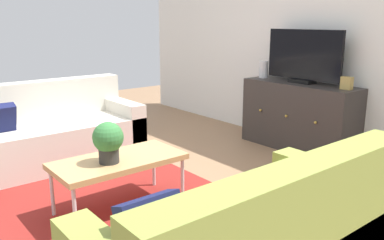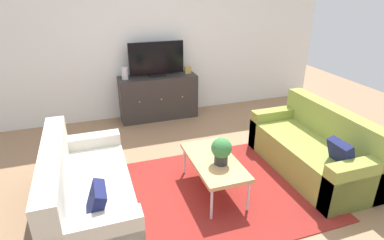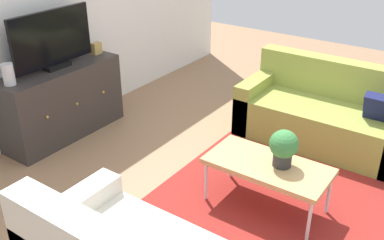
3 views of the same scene
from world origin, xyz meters
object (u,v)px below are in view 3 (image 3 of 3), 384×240
Objects in this scene: flat_screen_tv at (52,40)px; couch_right_side at (327,116)px; coffee_table at (268,167)px; glass_vase at (8,74)px; tv_console at (63,102)px; mantel_clock at (96,48)px; potted_plant at (284,147)px.

couch_right_side is at bearing -57.79° from flat_screen_tv.
couch_right_side is at bearing 0.09° from coffee_table.
coffee_table is (-1.42, -0.00, 0.11)m from couch_right_side.
flat_screen_tv reaches higher than couch_right_side.
flat_screen_tv is (-0.09, 2.40, 0.67)m from coffee_table.
coffee_table is 4.85× the size of glass_vase.
tv_console is at bearing -0.00° from glass_vase.
mantel_clock is (0.56, 0.00, 0.45)m from tv_console.
glass_vase is at bearing 131.01° from couch_right_side.
couch_right_side is 8.42× the size of glass_vase.
coffee_table is 2.38m from tv_console.
couch_right_side is 1.74× the size of coffee_table.
mantel_clock reaches higher than potted_plant.
couch_right_side is at bearing -48.99° from glass_vase.
tv_console is 1.43× the size of flat_screen_tv.
mantel_clock is at bearing 0.00° from tv_console.
glass_vase is at bearing 180.00° from tv_console.
potted_plant is 2.58m from glass_vase.
coffee_table is at bearing 112.05° from potted_plant.
potted_plant is 2.49m from tv_console.
glass_vase reaches higher than couch_right_side.
potted_plant is 2.39× the size of mantel_clock.
couch_right_side is 1.28× the size of tv_console.
flat_screen_tv reaches higher than mantel_clock.
mantel_clock reaches higher than coffee_table.
tv_console reaches higher than coffee_table.
glass_vase is at bearing 180.00° from mantel_clock.
potted_plant is 2.52m from mantel_clock.
tv_console is (-0.09, 2.38, -0.01)m from coffee_table.
glass_vase reaches higher than mantel_clock.
flat_screen_tv is (-0.13, 2.50, 0.47)m from potted_plant.
couch_right_side is at bearing 4.21° from potted_plant.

